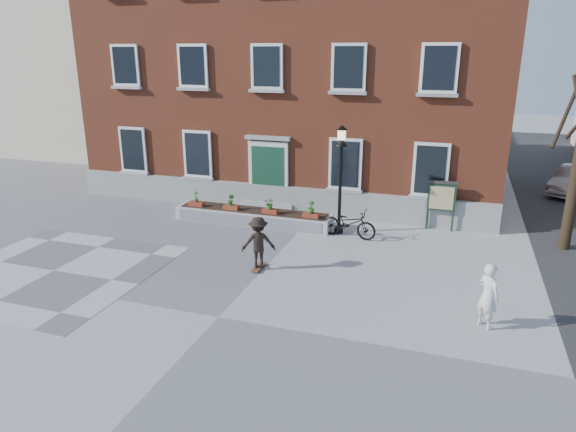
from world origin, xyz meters
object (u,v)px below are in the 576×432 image
(parked_car, at_px, (574,181))
(notice_board, at_px, (442,197))
(skateboarder, at_px, (258,242))
(lamp_post, at_px, (341,165))
(bystander, at_px, (488,296))
(bicycle, at_px, (349,223))

(parked_car, distance_m, notice_board, 9.19)
(skateboarder, bearing_deg, lamp_post, 68.80)
(notice_board, bearing_deg, bystander, -78.56)
(parked_car, distance_m, skateboarder, 16.62)
(lamp_post, height_order, skateboarder, lamp_post)
(skateboarder, bearing_deg, parked_car, 49.95)
(parked_car, bearing_deg, lamp_post, -112.25)
(parked_car, bearing_deg, skateboarder, -105.90)
(lamp_post, xyz_separation_m, notice_board, (3.48, 1.48, -1.28))
(bystander, bearing_deg, notice_board, -33.49)
(bicycle, relative_size, skateboarder, 1.21)
(lamp_post, bearing_deg, bicycle, -40.52)
(lamp_post, height_order, notice_board, lamp_post)
(bicycle, distance_m, bystander, 6.80)
(parked_car, bearing_deg, bicycle, -109.63)
(bicycle, xyz_separation_m, notice_board, (3.04, 1.85, 0.73))
(parked_car, bearing_deg, bystander, -82.48)
(parked_car, xyz_separation_m, lamp_post, (-9.13, -8.70, 1.90))
(parked_car, xyz_separation_m, bystander, (-4.24, -14.20, 0.18))
(lamp_post, relative_size, skateboarder, 2.36)
(bicycle, distance_m, skateboarder, 4.17)
(parked_car, height_order, notice_board, notice_board)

